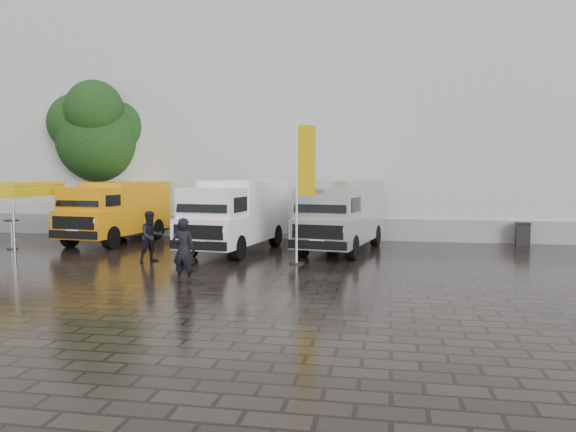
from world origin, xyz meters
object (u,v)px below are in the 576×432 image
at_px(van_white, 236,216).
at_px(wheelie_bin, 523,234).
at_px(van_yellow, 116,213).
at_px(flagpole, 302,184).
at_px(cocktail_table, 12,235).
at_px(person_tent, 151,236).
at_px(van_silver, 342,216).
at_px(canopy_tent, 2,186).
at_px(person_front, 184,250).

relative_size(van_white, wheelie_bin, 6.55).
height_order(van_yellow, wheelie_bin, van_yellow).
distance_m(van_white, flagpole, 4.14).
bearing_deg(flagpole, cocktail_table, 172.81).
bearing_deg(van_white, cocktail_table, -165.91).
bearing_deg(person_tent, van_silver, -18.44).
xyz_separation_m(van_yellow, cocktail_table, (-3.15, -2.71, -0.74)).
height_order(van_yellow, cocktail_table, van_yellow).
height_order(flagpole, person_tent, flagpole).
bearing_deg(canopy_tent, van_white, 8.17).
bearing_deg(flagpole, person_front, -126.00).
xyz_separation_m(van_yellow, canopy_tent, (-3.26, -3.02, 1.23)).
relative_size(cocktail_table, person_front, 0.64).
bearing_deg(canopy_tent, person_tent, -13.37).
xyz_separation_m(van_white, cocktail_table, (-9.10, -1.01, -0.80)).
bearing_deg(person_tent, flagpole, -44.72).
xyz_separation_m(flagpole, person_tent, (-5.22, -0.45, -1.82)).
distance_m(flagpole, person_front, 5.03).
relative_size(canopy_tent, flagpole, 0.69).
relative_size(van_silver, canopy_tent, 1.89).
bearing_deg(person_tent, van_yellow, 78.85).
height_order(canopy_tent, flagpole, flagpole).
bearing_deg(van_silver, van_yellow, -174.67).
height_order(van_yellow, van_silver, van_silver).
bearing_deg(van_yellow, van_silver, 1.36).
height_order(flagpole, cocktail_table, flagpole).
distance_m(van_white, person_front, 6.36).
relative_size(van_yellow, canopy_tent, 1.71).
xyz_separation_m(canopy_tent, flagpole, (12.20, -1.21, 0.15)).
height_order(van_white, canopy_tent, van_white).
distance_m(van_silver, canopy_tent, 13.50).
bearing_deg(canopy_tent, person_front, -27.96).
bearing_deg(van_yellow, cocktail_table, -132.99).
relative_size(van_white, van_silver, 1.01).
bearing_deg(wheelie_bin, person_front, -131.03).
xyz_separation_m(van_silver, cocktail_table, (-13.17, -1.84, -0.79)).
relative_size(flagpole, person_tent, 2.75).
distance_m(van_yellow, person_front, 10.15).
bearing_deg(wheelie_bin, van_white, -154.44).
bearing_deg(cocktail_table, van_silver, 7.95).
bearing_deg(cocktail_table, person_front, -29.72).
height_order(van_yellow, flagpole, flagpole).
bearing_deg(person_front, flagpole, -124.47).
height_order(van_white, van_silver, van_white).
height_order(canopy_tent, cocktail_table, canopy_tent).
relative_size(canopy_tent, person_front, 1.83).
bearing_deg(van_yellow, person_front, -46.10).
xyz_separation_m(cocktail_table, wheelie_bin, (20.59, 4.97, -0.10)).
distance_m(flagpole, person_tent, 5.55).
bearing_deg(van_white, canopy_tent, -164.06).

